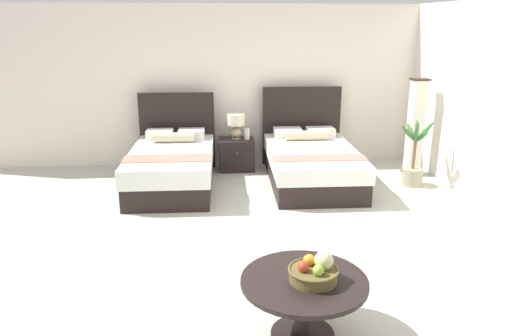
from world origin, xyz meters
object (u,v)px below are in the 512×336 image
Objects in this scene: nightstand at (236,154)px; table_lamp at (236,124)px; potted_palm at (413,166)px; bed_near_window at (173,165)px; fruit_bowl at (315,271)px; bed_near_corner at (311,162)px; coffee_table at (304,293)px; vase at (247,134)px; floor_lamp_corner at (415,127)px.

table_lamp reaches higher than nightstand.
potted_palm is (2.50, -1.04, -0.45)m from table_lamp.
bed_near_window is 1.28m from table_lamp.
bed_near_corner is at bearing 78.45° from fruit_bowl.
potted_palm reaches higher than coffee_table.
bed_near_corner is 2.33× the size of coffee_table.
bed_near_corner is 12.00× the size of vase.
floor_lamp_corner is (2.47, 3.87, 0.37)m from coffee_table.
bed_near_corner reaches higher than fruit_bowl.
bed_near_corner is 3.97× the size of nightstand.
coffee_table is 0.63× the size of floor_lamp_corner.
floor_lamp_corner reaches higher than bed_near_window.
vase is at bearing 157.24° from potted_palm.
floor_lamp_corner is (1.65, 0.21, 0.44)m from bed_near_corner.
bed_near_corner reaches higher than table_lamp.
vase is 0.12× the size of floor_lamp_corner.
vase reaches higher than nightstand.
floor_lamp_corner reaches higher than table_lamp.
vase is 4.32m from coffee_table.
fruit_bowl is at bearing -70.95° from bed_near_window.
floor_lamp_corner is at bearing -10.03° from vase.
fruit_bowl is 0.25× the size of floor_lamp_corner.
nightstand is at bearing -90.00° from table_lamp.
floor_lamp_corner is 1.49× the size of potted_palm.
bed_near_corner is 1.36m from table_lamp.
bed_near_window is 1.41× the size of floor_lamp_corner.
bed_near_corner reaches higher than nightstand.
vase is at bearing 169.97° from floor_lamp_corner.
coffee_table is (-0.82, -3.66, 0.07)m from bed_near_corner.
table_lamp reaches higher than fruit_bowl.
nightstand is 0.59× the size of coffee_table.
bed_near_corner is 1.15m from vase.
vase is 2.55m from potted_palm.
potted_palm is at bearing -22.19° from nightstand.
floor_lamp_corner is (2.71, -0.49, 0.49)m from nightstand.
floor_lamp_corner is at bearing 57.38° from coffee_table.
floor_lamp_corner reaches higher than vase.
fruit_bowl reaches higher than nightstand.
nightstand is at bearing 94.03° from fruit_bowl.
fruit_bowl is at bearing -19.81° from coffee_table.
bed_near_window is 2.10× the size of potted_palm.
fruit_bowl is 4.58m from floor_lamp_corner.
bed_near_corner reaches higher than coffee_table.
nightstand is at bearing 36.26° from bed_near_window.
fruit_bowl is at bearing -123.06° from potted_palm.
bed_near_window is at bearing 108.20° from coffee_table.
fruit_bowl is 0.37× the size of potted_palm.
bed_near_window is at bearing -143.74° from nightstand.
coffee_table is 0.20m from fruit_bowl.
bed_near_corner is 3.75m from coffee_table.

